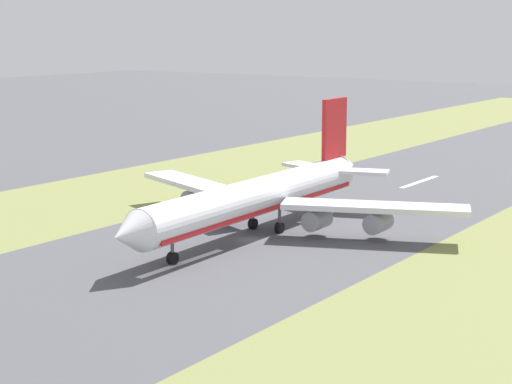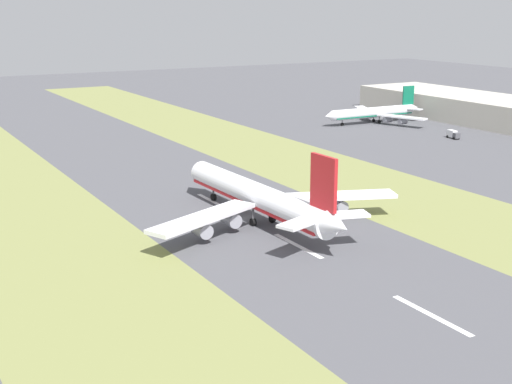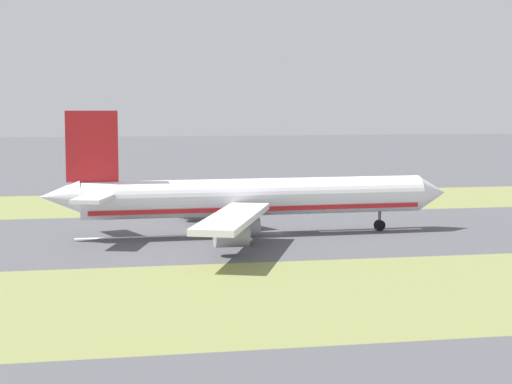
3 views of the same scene
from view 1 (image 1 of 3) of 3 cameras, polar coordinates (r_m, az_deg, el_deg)
name	(u,v)px [view 1 (image 1 of 3)]	position (r m, az deg, el deg)	size (l,w,h in m)	color
ground_plane	(250,240)	(134.61, -0.41, -3.21)	(800.00, 800.00, 0.00)	#4C4C51
grass_median_east	(54,206)	(164.25, -13.29, -0.93)	(40.00, 600.00, 0.01)	olive
centreline_dash_near	(420,182)	(188.70, 10.85, 0.68)	(1.20, 18.00, 0.01)	silver
centreline_dash_mid	(326,214)	(153.74, 4.67, -1.46)	(1.20, 18.00, 0.01)	silver
centreline_dash_far	(182,263)	(121.93, -4.96, -4.74)	(1.20, 18.00, 0.01)	silver
airplane_main_jet	(262,196)	(138.25, 0.44, -0.27)	(64.11, 67.13, 20.20)	white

